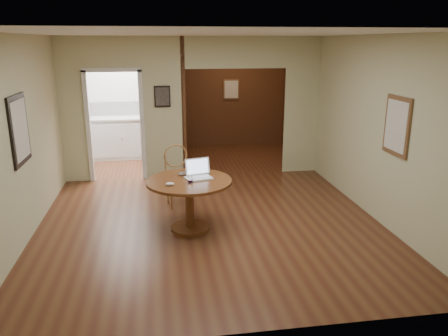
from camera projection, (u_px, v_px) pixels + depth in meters
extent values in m
plane|color=#4B2315|center=(211.00, 225.00, 6.41)|extent=(5.00, 5.00, 0.00)
plane|color=white|center=(209.00, 33.00, 5.65)|extent=(5.00, 5.00, 0.00)
plane|color=beige|center=(247.00, 196.00, 3.66)|extent=(5.00, 0.00, 5.00)
plane|color=beige|center=(19.00, 141.00, 5.66)|extent=(0.00, 5.00, 5.00)
plane|color=beige|center=(379.00, 130.00, 6.40)|extent=(0.00, 5.00, 5.00)
cube|color=beige|center=(73.00, 112.00, 8.07)|extent=(0.50, 2.70, 0.04)
cube|color=beige|center=(163.00, 109.00, 8.31)|extent=(0.80, 2.70, 0.04)
cube|color=beige|center=(301.00, 106.00, 8.72)|extent=(0.70, 2.70, 0.04)
plane|color=silver|center=(128.00, 98.00, 10.10)|extent=(2.70, 0.00, 2.70)
plane|color=#3F2612|center=(231.00, 93.00, 10.95)|extent=(2.70, 0.00, 2.70)
cube|color=#3F2612|center=(180.00, 101.00, 9.56)|extent=(0.08, 2.50, 2.70)
cube|color=black|center=(19.00, 130.00, 5.62)|extent=(0.03, 0.70, 0.90)
cube|color=brown|center=(397.00, 126.00, 5.88)|extent=(0.03, 0.60, 0.80)
cube|color=black|center=(162.00, 96.00, 8.23)|extent=(0.30, 0.03, 0.40)
cube|color=silver|center=(231.00, 89.00, 10.90)|extent=(0.40, 0.03, 0.50)
cube|color=white|center=(129.00, 108.00, 10.16)|extent=(2.00, 0.02, 0.32)
cylinder|color=brown|center=(190.00, 228.00, 6.26)|extent=(0.56, 0.56, 0.05)
cylinder|color=brown|center=(190.00, 205.00, 6.16)|extent=(0.12, 0.12, 0.65)
cylinder|color=brown|center=(189.00, 181.00, 6.06)|extent=(1.19, 1.19, 0.04)
cylinder|color=#A27939|center=(178.00, 179.00, 7.05)|extent=(0.48, 0.48, 0.03)
cylinder|color=#A27939|center=(171.00, 196.00, 6.93)|extent=(0.03, 0.03, 0.45)
cylinder|color=#A27939|center=(190.00, 195.00, 7.02)|extent=(0.03, 0.03, 0.45)
cylinder|color=#A27939|center=(168.00, 190.00, 7.21)|extent=(0.03, 0.03, 0.45)
cylinder|color=#A27939|center=(186.00, 189.00, 7.30)|extent=(0.03, 0.03, 0.45)
cylinder|color=#A27939|center=(166.00, 166.00, 7.09)|extent=(0.03, 0.03, 0.36)
cylinder|color=#A27939|center=(186.00, 165.00, 7.18)|extent=(0.03, 0.03, 0.36)
torus|color=#A27939|center=(176.00, 156.00, 7.10)|extent=(0.39, 0.08, 0.39)
cube|color=silver|center=(199.00, 178.00, 6.11)|extent=(0.41, 0.34, 0.02)
cube|color=silver|center=(199.00, 178.00, 6.08)|extent=(0.33, 0.21, 0.00)
cube|color=silver|center=(197.00, 166.00, 6.22)|extent=(0.37, 0.15, 0.24)
cube|color=#8695AB|center=(198.00, 166.00, 6.21)|extent=(0.32, 0.12, 0.20)
imported|color=#A6A6AB|center=(191.00, 174.00, 6.27)|extent=(0.34, 0.23, 0.03)
ellipsoid|color=silver|center=(170.00, 184.00, 5.81)|extent=(0.12, 0.07, 0.05)
cylinder|color=#0B1A50|center=(192.00, 182.00, 5.94)|extent=(0.11, 0.11, 0.01)
cube|color=silver|center=(130.00, 138.00, 10.07)|extent=(2.00, 0.55, 0.90)
cube|color=silver|center=(129.00, 118.00, 9.94)|extent=(2.06, 0.60, 0.04)
sphere|color=#B20C0C|center=(122.00, 139.00, 9.76)|extent=(0.03, 0.03, 0.03)
sphere|color=#B20C0C|center=(167.00, 138.00, 9.90)|extent=(0.03, 0.03, 0.03)
ellipsoid|color=beige|center=(147.00, 111.00, 9.95)|extent=(0.33, 0.30, 0.26)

